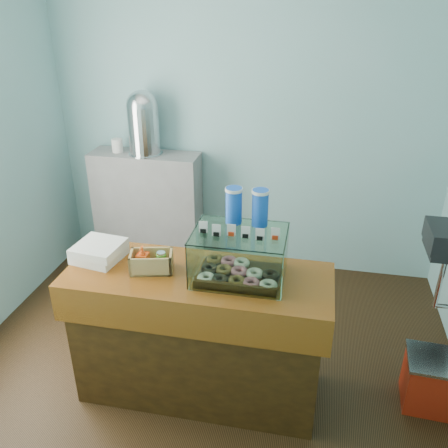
% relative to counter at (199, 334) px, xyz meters
% --- Properties ---
extents(ground, '(3.50, 3.50, 0.00)m').
position_rel_counter_xyz_m(ground, '(0.00, 0.25, -0.46)').
color(ground, black).
rests_on(ground, ground).
extents(room_shell, '(3.54, 3.04, 2.82)m').
position_rel_counter_xyz_m(room_shell, '(0.03, 0.26, 1.25)').
color(room_shell, '#81BCBC').
rests_on(room_shell, ground).
extents(counter, '(1.60, 0.60, 0.90)m').
position_rel_counter_xyz_m(counter, '(0.00, 0.00, 0.00)').
color(counter, '#44280D').
rests_on(counter, ground).
extents(back_shelf, '(1.00, 0.32, 1.10)m').
position_rel_counter_xyz_m(back_shelf, '(-0.90, 1.57, 0.09)').
color(back_shelf, gray).
rests_on(back_shelf, ground).
extents(display_case, '(0.54, 0.39, 0.51)m').
position_rel_counter_xyz_m(display_case, '(0.25, 0.05, 0.61)').
color(display_case, '#321E0F').
rests_on(display_case, counter).
extents(condiment_crate, '(0.28, 0.20, 0.16)m').
position_rel_counter_xyz_m(condiment_crate, '(-0.28, -0.01, 0.50)').
color(condiment_crate, tan).
rests_on(condiment_crate, counter).
extents(pastry_boxes, '(0.32, 0.32, 0.11)m').
position_rel_counter_xyz_m(pastry_boxes, '(-0.65, 0.05, 0.50)').
color(pastry_boxes, white).
rests_on(pastry_boxes, counter).
extents(coffee_urn, '(0.31, 0.31, 0.57)m').
position_rel_counter_xyz_m(coffee_urn, '(-0.88, 1.57, 0.94)').
color(coffee_urn, silver).
rests_on(coffee_urn, back_shelf).
extents(red_cooler, '(0.43, 0.34, 0.36)m').
position_rel_counter_xyz_m(red_cooler, '(1.51, 0.17, -0.28)').
color(red_cooler, red).
rests_on(red_cooler, ground).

